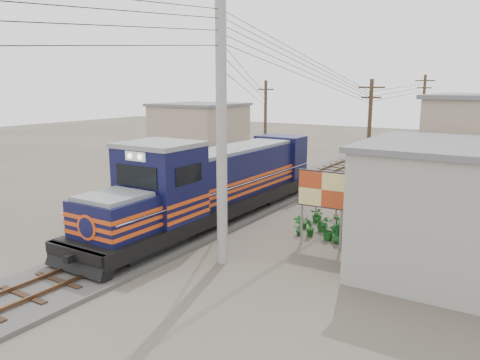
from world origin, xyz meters
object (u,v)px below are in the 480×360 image
Objects in this scene: vendor at (350,209)px; market_umbrella at (369,194)px; locomotive at (214,185)px; billboard at (322,192)px.

market_umbrella is at bearing 128.22° from vendor.
locomotive is 5.24× the size of billboard.
billboard is 3.76m from vendor.
billboard is 2.39m from market_umbrella.
vendor is at bearing 23.51° from locomotive.
market_umbrella is at bearing 8.53° from locomotive.
locomotive is 9.70× the size of vendor.
market_umbrella is at bearing 52.57° from billboard.
market_umbrella reaches higher than vendor.
locomotive is at bearing 170.67° from billboard.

